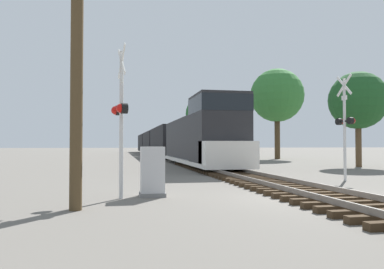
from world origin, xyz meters
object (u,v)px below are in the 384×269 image
at_px(freight_train, 161,142).
at_px(crossing_signal_far, 345,123).
at_px(utility_pole, 77,36).
at_px(tree_far_right, 358,101).
at_px(tree_mid_background, 277,96).
at_px(crossing_signal_near, 121,113).
at_px(relay_cabinet, 152,172).
at_px(tree_deep_background, 204,114).

xyz_separation_m(freight_train, crossing_signal_far, (4.03, -36.64, 0.60)).
bearing_deg(utility_pole, tree_far_right, 39.17).
relative_size(tree_far_right, tree_mid_background, 0.68).
height_order(freight_train, crossing_signal_near, crossing_signal_near).
relative_size(utility_pole, tree_far_right, 1.20).
distance_m(freight_train, relay_cabinet, 40.26).
distance_m(freight_train, crossing_signal_far, 36.87).
distance_m(relay_cabinet, tree_far_right, 20.46).
distance_m(tree_far_right, tree_deep_background, 35.53).
xyz_separation_m(freight_train, crossing_signal_near, (-5.65, -40.27, 0.56)).
bearing_deg(relay_cabinet, tree_far_right, 38.23).
relative_size(crossing_signal_far, tree_deep_background, 0.48).
bearing_deg(crossing_signal_near, relay_cabinet, 95.13).
relative_size(crossing_signal_near, tree_mid_background, 0.45).
height_order(freight_train, utility_pole, utility_pole).
distance_m(crossing_signal_near, utility_pole, 2.67).
height_order(tree_far_right, tree_deep_background, tree_deep_background).
xyz_separation_m(utility_pole, tree_mid_background, (18.30, 29.50, 2.85)).
xyz_separation_m(freight_train, relay_cabinet, (-4.69, -39.97, -1.20)).
relative_size(tree_mid_background, tree_deep_background, 1.04).
relative_size(crossing_signal_far, tree_far_right, 0.68).
xyz_separation_m(utility_pole, tree_deep_background, (14.63, 49.82, 2.47)).
height_order(crossing_signal_far, tree_deep_background, tree_deep_background).
relative_size(crossing_signal_near, tree_far_right, 0.66).
bearing_deg(tree_far_right, freight_train, 111.90).
height_order(freight_train, tree_mid_background, tree_mid_background).
height_order(crossing_signal_far, relay_cabinet, crossing_signal_far).
bearing_deg(tree_far_right, tree_mid_background, 88.02).
bearing_deg(crossing_signal_far, crossing_signal_near, 102.39).
bearing_deg(tree_deep_background, crossing_signal_near, -105.77).
bearing_deg(relay_cabinet, freight_train, 83.31).
distance_m(utility_pole, tree_far_right, 22.94).
bearing_deg(utility_pole, crossing_signal_near, 59.21).
height_order(tree_mid_background, tree_deep_background, tree_mid_background).
xyz_separation_m(relay_cabinet, tree_mid_background, (16.28, 27.44, 6.30)).
distance_m(crossing_signal_far, tree_far_right, 11.70).
bearing_deg(freight_train, utility_pole, -99.06).
distance_m(freight_train, crossing_signal_near, 40.67).
distance_m(crossing_signal_near, crossing_signal_far, 10.34).
xyz_separation_m(crossing_signal_far, tree_far_right, (7.05, 9.08, 2.18)).
xyz_separation_m(crossing_signal_far, utility_pole, (-10.73, -5.40, 1.66)).
bearing_deg(crossing_signal_far, tree_deep_background, -13.18).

